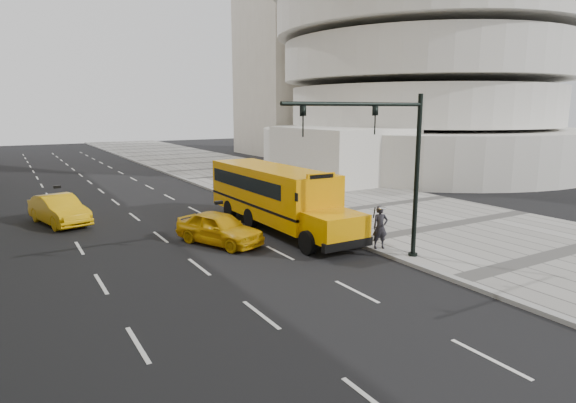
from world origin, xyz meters
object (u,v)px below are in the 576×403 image
school_bus (273,192)px  pedestrian (380,227)px  taxi_far (59,210)px  traffic_signal (390,158)px  taxi_near (219,228)px

school_bus → pedestrian: (1.65, -6.10, -0.72)m
taxi_far → traffic_signal: bearing=-68.9°
traffic_signal → pedestrian: bearing=56.4°
taxi_far → traffic_signal: (9.89, -13.65, 3.34)m
taxi_near → school_bus: bearing=0.5°
school_bus → taxi_far: (-9.20, 6.11, -1.01)m
school_bus → traffic_signal: 7.92m
traffic_signal → school_bus: bearing=95.2°
pedestrian → traffic_signal: (-0.96, -1.44, 3.04)m
school_bus → traffic_signal: bearing=-84.8°
school_bus → pedestrian: 6.36m
school_bus → taxi_near: bearing=-156.2°
taxi_near → taxi_far: size_ratio=0.92×
taxi_near → pedestrian: 6.92m
school_bus → taxi_far: bearing=146.4°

